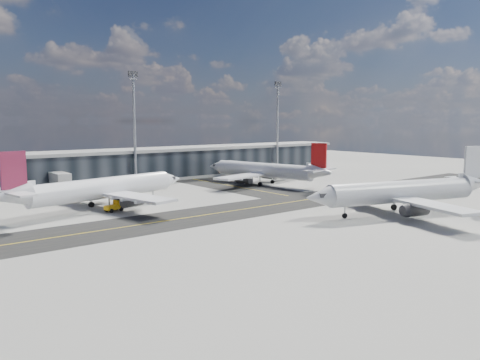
# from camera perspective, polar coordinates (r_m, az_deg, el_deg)

# --- Properties ---
(ground) EXTENTS (300.00, 300.00, 0.00)m
(ground) POSITION_cam_1_polar(r_m,az_deg,el_deg) (84.38, 1.93, -4.01)
(ground) COLOR gray
(ground) RESTS_ON ground
(taxiway_lanes) EXTENTS (180.00, 63.00, 0.03)m
(taxiway_lanes) POSITION_cam_1_polar(r_m,az_deg,el_deg) (94.99, -0.47, -2.74)
(taxiway_lanes) COLOR black
(taxiway_lanes) RESTS_ON ground
(terminal_concourse) EXTENTS (152.00, 19.80, 8.80)m
(terminal_concourse) POSITION_cam_1_polar(r_m,az_deg,el_deg) (130.17, -13.93, 1.56)
(terminal_concourse) COLOR black
(terminal_concourse) RESTS_ON ground
(floodlight_masts) EXTENTS (102.50, 0.70, 28.90)m
(floodlight_masts) POSITION_cam_1_polar(r_m,az_deg,el_deg) (123.30, -12.75, 6.65)
(floodlight_masts) COLOR gray
(floodlight_masts) RESTS_ON ground
(airliner_af) EXTENTS (39.10, 33.55, 11.64)m
(airliner_af) POSITION_cam_1_polar(r_m,az_deg,el_deg) (91.18, -16.55, -1.01)
(airliner_af) COLOR white
(airliner_af) RESTS_ON ground
(airliner_redtail) EXTENTS (32.34, 37.63, 11.24)m
(airliner_redtail) POSITION_cam_1_polar(r_m,az_deg,el_deg) (121.00, 3.10, 1.17)
(airliner_redtail) COLOR white
(airliner_redtail) RESTS_ON ground
(airliner_near) EXTENTS (38.76, 33.40, 11.70)m
(airliner_near) POSITION_cam_1_polar(r_m,az_deg,el_deg) (88.43, 19.36, -1.36)
(airliner_near) COLOR silver
(airliner_near) RESTS_ON ground
(baggage_tug) EXTENTS (3.61, 2.38, 2.09)m
(baggage_tug) POSITION_cam_1_polar(r_m,az_deg,el_deg) (88.50, -14.96, -3.04)
(baggage_tug) COLOR #FFB20D
(baggage_tug) RESTS_ON ground
(service_van) EXTENTS (3.01, 6.01, 1.63)m
(service_van) POSITION_cam_1_polar(r_m,az_deg,el_deg) (124.58, 0.45, 0.01)
(service_van) COLOR white
(service_van) RESTS_ON ground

